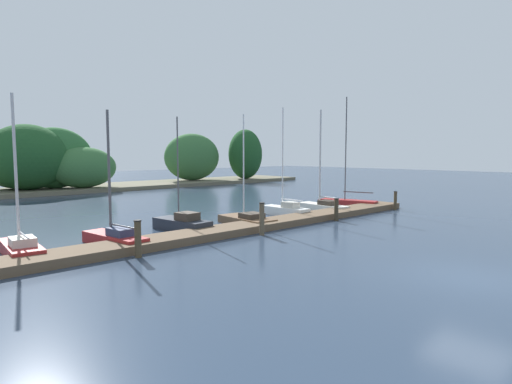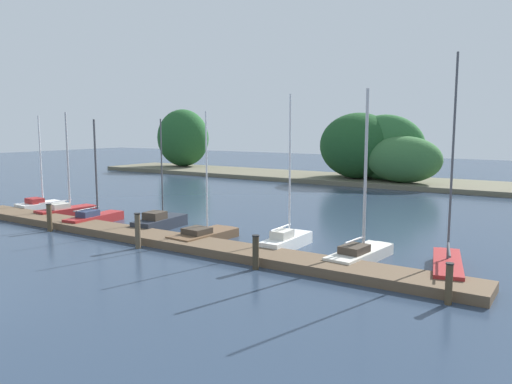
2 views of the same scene
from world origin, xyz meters
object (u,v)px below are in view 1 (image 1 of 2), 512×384
object	(u,v)px
mooring_piling_3	(336,209)
mooring_piling_2	(262,219)
sailboat_7	(346,202)
sailboat_4	(246,219)
sailboat_6	(321,205)
mooring_piling_1	(138,239)
sailboat_2	(113,237)
sailboat_5	(284,209)
mooring_piling_4	(395,200)
sailboat_1	(20,246)
sailboat_3	(181,223)

from	to	relation	value
mooring_piling_3	mooring_piling_2	bearing A→B (deg)	-178.95
sailboat_7	sailboat_4	bearing A→B (deg)	80.73
sailboat_6	mooring_piling_1	distance (m)	15.51
sailboat_2	sailboat_7	bearing A→B (deg)	-93.47
sailboat_6	mooring_piling_3	size ratio (longest dim) A/B	5.17
sailboat_5	mooring_piling_4	size ratio (longest dim) A/B	5.22
sailboat_4	mooring_piling_1	xyz separation A→B (m)	(-7.80, -2.69, 0.43)
sailboat_1	sailboat_2	world-z (taller)	sailboat_1
sailboat_7	sailboat_1	bearing A→B (deg)	76.90
sailboat_4	sailboat_5	world-z (taller)	sailboat_5
mooring_piling_1	sailboat_6	bearing A→B (deg)	12.20
sailboat_4	mooring_piling_3	size ratio (longest dim) A/B	4.58
sailboat_3	mooring_piling_2	bearing A→B (deg)	-155.52
sailboat_3	mooring_piling_3	bearing A→B (deg)	-119.09
mooring_piling_3	mooring_piling_4	size ratio (longest dim) A/B	1.02
sailboat_1	sailboat_2	bearing A→B (deg)	-95.96
sailboat_5	mooring_piling_4	xyz separation A→B (m)	(7.40, -3.38, 0.26)
sailboat_6	mooring_piling_4	size ratio (longest dim) A/B	5.28
sailboat_4	sailboat_5	xyz separation A→B (m)	(3.93, 0.79, 0.10)
sailboat_1	sailboat_3	distance (m)	7.30
sailboat_4	sailboat_6	size ratio (longest dim) A/B	0.89
sailboat_3	mooring_piling_1	size ratio (longest dim) A/B	4.01
sailboat_4	sailboat_3	bearing A→B (deg)	80.67
sailboat_1	sailboat_4	world-z (taller)	sailboat_1
mooring_piling_1	sailboat_3	bearing A→B (deg)	39.94
sailboat_1	mooring_piling_3	xyz separation A→B (m)	(15.41, -3.25, 0.28)
sailboat_3	mooring_piling_2	xyz separation A→B (m)	(2.10, -3.60, 0.41)
sailboat_6	mooring_piling_2	distance (m)	9.45
sailboat_3	sailboat_4	size ratio (longest dim) A/B	0.95
sailboat_1	mooring_piling_1	size ratio (longest dim) A/B	4.32
mooring_piling_1	mooring_piling_4	xyz separation A→B (m)	(19.12, 0.10, -0.07)
sailboat_5	sailboat_6	size ratio (longest dim) A/B	0.99
sailboat_1	sailboat_6	xyz separation A→B (m)	(18.23, -0.02, 0.01)
mooring_piling_3	sailboat_5	bearing A→B (deg)	100.09
sailboat_6	mooring_piling_3	distance (m)	4.30
sailboat_1	sailboat_5	size ratio (longest dim) A/B	0.92
sailboat_2	mooring_piling_3	distance (m)	12.34
sailboat_1	sailboat_3	world-z (taller)	sailboat_1
sailboat_4	mooring_piling_2	world-z (taller)	sailboat_4
mooring_piling_3	mooring_piling_1	bearing A→B (deg)	-179.80
mooring_piling_2	mooring_piling_4	distance (m)	12.80
sailboat_7	mooring_piling_2	xyz separation A→B (m)	(-12.01, -3.56, 0.44)
sailboat_3	sailboat_6	bearing A→B (deg)	-97.17
sailboat_4	sailboat_7	size ratio (longest dim) A/B	0.76
sailboat_7	mooring_piling_3	bearing A→B (deg)	106.27
mooring_piling_2	mooring_piling_4	world-z (taller)	mooring_piling_2
sailboat_2	mooring_piling_4	world-z (taller)	sailboat_2
sailboat_4	mooring_piling_3	bearing A→B (deg)	-116.28
sailboat_6	mooring_piling_1	xyz separation A→B (m)	(-15.16, -3.28, 0.33)
sailboat_3	mooring_piling_2	distance (m)	4.19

